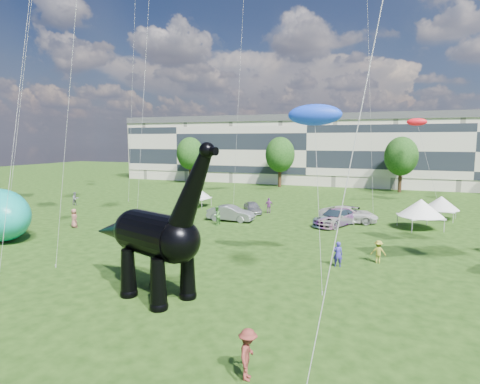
% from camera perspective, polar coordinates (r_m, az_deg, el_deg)
% --- Properties ---
extents(ground, '(220.00, 220.00, 0.00)m').
position_cam_1_polar(ground, '(19.52, -2.57, -17.97)').
color(ground, '#16330C').
rests_on(ground, ground).
extents(terrace_row, '(78.00, 11.00, 12.00)m').
position_cam_1_polar(terrace_row, '(79.62, 10.25, 5.58)').
color(terrace_row, beige).
rests_on(terrace_row, ground).
extents(tree_far_left, '(5.20, 5.20, 9.44)m').
position_cam_1_polar(tree_far_left, '(78.50, -7.11, 5.83)').
color(tree_far_left, '#382314').
rests_on(tree_far_left, ground).
extents(tree_mid_left, '(5.20, 5.20, 9.44)m').
position_cam_1_polar(tree_mid_left, '(71.76, 5.72, 5.71)').
color(tree_mid_left, '#382314').
rests_on(tree_mid_left, ground).
extents(tree_mid_right, '(5.20, 5.20, 9.44)m').
position_cam_1_polar(tree_mid_right, '(69.16, 21.97, 5.15)').
color(tree_mid_right, '#382314').
rests_on(tree_mid_right, ground).
extents(dinosaur_sculpture, '(10.35, 5.05, 8.60)m').
position_cam_1_polar(dinosaur_sculpture, '(22.02, -12.49, -6.20)').
color(dinosaur_sculpture, black).
rests_on(dinosaur_sculpture, ground).
extents(car_silver, '(3.43, 4.23, 1.35)m').
position_cam_1_polar(car_silver, '(46.04, 1.78, -2.21)').
color(car_silver, '#A5A6A9').
rests_on(car_silver, ground).
extents(car_grey, '(4.89, 1.77, 1.61)m').
position_cam_1_polar(car_grey, '(41.70, -1.35, -3.04)').
color(car_grey, gray).
rests_on(car_grey, ground).
extents(car_white, '(6.20, 3.52, 1.63)m').
position_cam_1_polar(car_white, '(42.42, 15.12, -3.10)').
color(car_white, silver).
rests_on(car_white, ground).
extents(car_dark, '(4.50, 6.19, 1.66)m').
position_cam_1_polar(car_dark, '(40.55, 13.49, -3.51)').
color(car_dark, '#595960').
rests_on(car_dark, ground).
extents(gazebo_near, '(5.42, 5.42, 2.86)m').
position_cam_1_polar(gazebo_near, '(41.45, 24.32, -2.08)').
color(gazebo_near, white).
rests_on(gazebo_near, ground).
extents(gazebo_far, '(4.24, 4.24, 2.50)m').
position_cam_1_polar(gazebo_far, '(47.31, 26.69, -1.42)').
color(gazebo_far, silver).
rests_on(gazebo_far, ground).
extents(gazebo_left, '(3.67, 3.67, 2.56)m').
position_cam_1_polar(gazebo_left, '(50.80, -6.16, -0.07)').
color(gazebo_left, silver).
rests_on(gazebo_left, ground).
extents(inflatable_teal, '(8.03, 6.45, 4.35)m').
position_cam_1_polar(inflatable_teal, '(38.95, -31.00, -2.80)').
color(inflatable_teal, '#0DA295').
rests_on(inflatable_teal, ground).
extents(visitors, '(54.52, 35.89, 1.89)m').
position_cam_1_polar(visitors, '(33.00, 3.79, -5.69)').
color(visitors, '#342B9F').
rests_on(visitors, ground).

